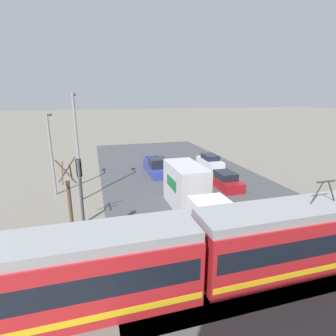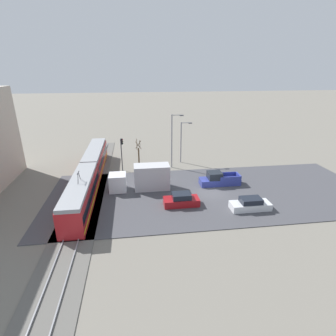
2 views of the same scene
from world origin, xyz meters
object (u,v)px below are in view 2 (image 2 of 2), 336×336
object	(u,v)px
pickup_truck	(219,180)
traffic_light_pole	(122,150)
sedan_car_1	(250,204)
sedan_car_0	(181,200)
street_lamp_near_crossing	(182,139)
street_tree	(139,155)
light_rail_tram	(89,174)
box_truck	(144,178)
street_lamp_mid_block	(173,138)

from	to	relation	value
pickup_truck	traffic_light_pole	size ratio (longest dim) A/B	1.06
pickup_truck	sedan_car_1	distance (m)	7.51
sedan_car_0	street_lamp_near_crossing	world-z (taller)	street_lamp_near_crossing
sedan_car_1	street_tree	bearing A→B (deg)	-141.31
sedan_car_0	pickup_truck	bearing A→B (deg)	-50.70
street_tree	street_lamp_near_crossing	bearing A→B (deg)	-76.33
sedan_car_0	light_rail_tram	bearing A→B (deg)	56.79
light_rail_tram	traffic_light_pole	world-z (taller)	traffic_light_pole
box_truck	sedan_car_0	distance (m)	6.84
pickup_truck	street_lamp_mid_block	bearing A→B (deg)	34.62
street_lamp_near_crossing	street_tree	bearing A→B (deg)	103.67
street_tree	street_lamp_mid_block	size ratio (longest dim) A/B	0.55
light_rail_tram	box_truck	size ratio (longest dim) A/B	3.27
pickup_truck	street_lamp_mid_block	xyz separation A→B (m)	(7.99, 5.52, 4.31)
light_rail_tram	sedan_car_1	xyz separation A→B (m)	(-9.89, -19.88, -1.05)
sedan_car_1	street_lamp_near_crossing	world-z (taller)	street_lamp_near_crossing
street_lamp_near_crossing	pickup_truck	bearing A→B (deg)	-161.20
traffic_light_pole	street_lamp_mid_block	distance (m)	8.52
light_rail_tram	street_lamp_mid_block	size ratio (longest dim) A/B	3.00
street_lamp_near_crossing	street_lamp_mid_block	world-z (taller)	street_lamp_mid_block
sedan_car_1	traffic_light_pole	bearing A→B (deg)	-134.15
sedan_car_1	street_lamp_mid_block	xyz separation A→B (m)	(15.35, 7.00, 4.44)
sedan_car_0	sedan_car_1	size ratio (longest dim) A/B	0.91
street_tree	box_truck	bearing A→B (deg)	-177.29
light_rail_tram	street_lamp_mid_block	distance (m)	14.40
light_rail_tram	box_truck	world-z (taller)	light_rail_tram
box_truck	pickup_truck	size ratio (longest dim) A/B	1.43
street_lamp_near_crossing	sedan_car_1	bearing A→B (deg)	-164.22
pickup_truck	sedan_car_1	bearing A→B (deg)	-168.60
box_truck	street_lamp_mid_block	xyz separation A→B (m)	(8.06, -5.26, 3.45)
light_rail_tram	traffic_light_pole	bearing A→B (deg)	-42.08
street_lamp_mid_block	sedan_car_1	bearing A→B (deg)	-155.49
traffic_light_pole	pickup_truck	bearing A→B (deg)	-118.53
sedan_car_0	street_lamp_near_crossing	bearing A→B (deg)	-10.71
sedan_car_0	street_lamp_near_crossing	size ratio (longest dim) A/B	0.60
light_rail_tram	sedan_car_1	bearing A→B (deg)	-116.44
box_truck	pickup_truck	xyz separation A→B (m)	(0.07, -10.78, -0.86)
street_lamp_near_crossing	street_lamp_mid_block	distance (m)	3.20
sedan_car_0	street_lamp_mid_block	bearing A→B (deg)	-4.08
box_truck	traffic_light_pole	distance (m)	8.41
box_truck	traffic_light_pole	size ratio (longest dim) A/B	1.52
box_truck	street_lamp_near_crossing	size ratio (longest dim) A/B	1.14
pickup_truck	sedan_car_0	xyz separation A→B (m)	(-5.29, 6.46, -0.08)
box_truck	pickup_truck	world-z (taller)	box_truck
street_tree	street_lamp_mid_block	world-z (taller)	street_lamp_mid_block
sedan_car_1	traffic_light_pole	world-z (taller)	traffic_light_pole
sedan_car_1	box_truck	bearing A→B (deg)	-120.75
sedan_car_0	traffic_light_pole	bearing A→B (deg)	30.00
light_rail_tram	street_lamp_near_crossing	distance (m)	16.99
light_rail_tram	sedan_car_0	world-z (taller)	light_rail_tram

